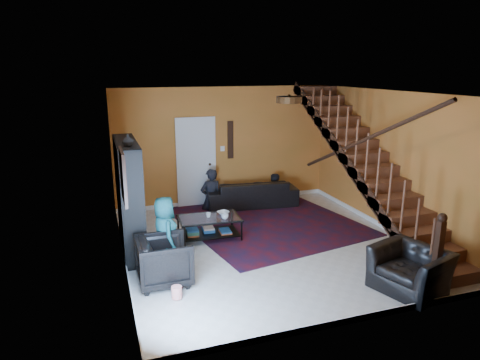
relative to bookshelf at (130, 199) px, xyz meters
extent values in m
plane|color=beige|center=(2.40, -0.60, -0.96)|extent=(5.50, 5.50, 0.00)
plane|color=#CD6F2D|center=(2.40, 2.15, 0.44)|extent=(5.20, 0.00, 5.20)
plane|color=#CD6F2D|center=(2.40, -3.35, 0.44)|extent=(5.20, 0.00, 5.20)
plane|color=#CD6F2D|center=(-0.20, -0.60, 0.44)|extent=(0.00, 5.50, 5.50)
plane|color=#CD6F2D|center=(5.00, -0.60, 0.44)|extent=(0.00, 5.50, 5.50)
plane|color=white|center=(2.40, -0.60, 1.84)|extent=(5.50, 5.50, 0.00)
cube|color=silver|center=(2.40, 2.14, -0.91)|extent=(5.20, 0.02, 0.10)
cube|color=silver|center=(-0.19, -0.60, -0.91)|extent=(0.02, 5.50, 0.10)
cube|color=#CD6F2D|center=(4.53, -0.60, 0.36)|extent=(0.95, 4.92, 2.83)
cube|color=black|center=(4.07, -0.60, 0.44)|extent=(0.04, 5.02, 3.02)
cylinder|color=black|center=(4.10, -0.60, 0.89)|extent=(0.07, 4.20, 2.44)
cube|color=black|center=(4.10, -3.00, -0.41)|extent=(0.10, 0.10, 1.10)
cube|color=black|center=(0.00, 0.00, 0.04)|extent=(0.35, 1.80, 2.00)
cube|color=black|center=(0.00, 0.00, -0.56)|extent=(0.35, 1.72, 0.03)
cube|color=black|center=(0.00, 0.00, 0.20)|extent=(0.35, 1.72, 0.03)
cube|color=silver|center=(1.70, 2.12, 0.06)|extent=(0.82, 0.05, 2.05)
cube|color=maroon|center=(-0.17, -1.50, 0.79)|extent=(0.04, 0.74, 0.74)
cube|color=black|center=(2.55, 2.13, 0.59)|extent=(0.14, 0.03, 0.90)
cylinder|color=#3F2814|center=(2.40, -1.40, 1.78)|extent=(0.40, 0.40, 0.10)
cube|color=#3F0B13|center=(2.85, 0.61, -0.95)|extent=(3.95, 4.33, 0.02)
imported|color=black|center=(2.94, 1.70, -0.65)|extent=(2.22, 1.06, 0.63)
imported|color=black|center=(0.35, -1.47, -0.60)|extent=(0.81, 0.79, 0.73)
imported|color=black|center=(3.78, -2.85, -0.64)|extent=(1.14, 1.22, 0.65)
imported|color=black|center=(1.95, 1.75, -0.71)|extent=(0.55, 0.40, 1.42)
imported|color=black|center=(3.54, 1.75, -0.83)|extent=(0.63, 0.52, 1.18)
imported|color=#19615D|center=(0.45, -0.98, -0.35)|extent=(0.46, 0.65, 1.23)
cube|color=black|center=(0.90, -0.31, -0.75)|extent=(0.03, 0.03, 0.43)
cube|color=black|center=(2.00, -0.31, -0.75)|extent=(0.03, 0.03, 0.43)
cube|color=black|center=(0.90, 0.31, -0.75)|extent=(0.03, 0.03, 0.43)
cube|color=black|center=(2.00, 0.31, -0.75)|extent=(0.03, 0.03, 0.43)
cube|color=black|center=(1.45, 0.00, -0.85)|extent=(1.13, 0.68, 0.02)
cube|color=silver|center=(1.45, 0.00, -0.53)|extent=(1.20, 0.75, 0.02)
imported|color=#999999|center=(1.71, -0.18, -0.47)|extent=(0.14, 0.14, 0.11)
imported|color=#999999|center=(1.44, 0.01, -0.48)|extent=(0.11, 0.11, 0.09)
imported|color=#999999|center=(1.76, 0.09, -0.49)|extent=(0.28, 0.28, 0.05)
imported|color=#999999|center=(0.00, -0.50, 1.13)|extent=(0.18, 0.18, 0.19)
cylinder|color=red|center=(0.44, -2.01, -0.86)|extent=(0.20, 0.20, 0.18)
camera|label=1|loc=(-0.47, -7.52, 2.26)|focal=32.00mm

